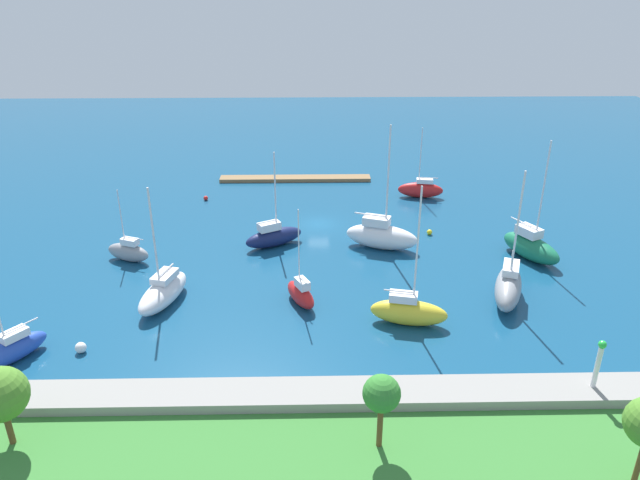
% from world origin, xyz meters
% --- Properties ---
extents(water, '(160.00, 160.00, 0.00)m').
position_xyz_m(water, '(0.00, 0.00, 0.00)').
color(water, navy).
rests_on(water, ground).
extents(pier_dock, '(21.95, 2.18, 0.51)m').
position_xyz_m(pier_dock, '(3.11, -16.69, 0.25)').
color(pier_dock, olive).
rests_on(pier_dock, ground).
extents(breakwater, '(70.68, 3.04, 1.54)m').
position_xyz_m(breakwater, '(0.00, 33.17, 0.77)').
color(breakwater, gray).
rests_on(breakwater, ground).
extents(shoreline_park, '(53.33, 13.09, 0.82)m').
position_xyz_m(shoreline_park, '(0.00, 39.27, 0.41)').
color(shoreline_park, '#387A33').
rests_on(shoreline_park, ground).
extents(harbor_beacon, '(0.56, 0.56, 3.73)m').
position_xyz_m(harbor_beacon, '(-18.48, 33.17, 3.69)').
color(harbor_beacon, silver).
rests_on(harbor_beacon, breakwater).
extents(park_tree_center, '(2.33, 2.33, 5.19)m').
position_xyz_m(park_tree_center, '(-3.06, 37.73, 4.76)').
color(park_tree_center, brown).
rests_on(park_tree_center, shoreline_park).
extents(park_tree_mideast, '(3.40, 3.40, 5.47)m').
position_xyz_m(park_tree_mideast, '(19.94, 37.02, 4.56)').
color(park_tree_mideast, brown).
rests_on(park_tree_mideast, shoreline_park).
extents(sailboat_white_lone_south, '(4.60, 8.02, 11.39)m').
position_xyz_m(sailboat_white_lone_south, '(14.57, 18.50, 1.21)').
color(sailboat_white_lone_south, white).
rests_on(sailboat_white_lone_south, water).
extents(sailboat_gray_far_south, '(4.95, 8.20, 12.69)m').
position_xyz_m(sailboat_gray_far_south, '(-17.11, 18.69, 1.50)').
color(sailboat_gray_far_south, gray).
rests_on(sailboat_gray_far_south, water).
extents(sailboat_red_east_end, '(6.20, 2.56, 9.54)m').
position_xyz_m(sailboat_red_east_end, '(-13.95, -9.08, 1.14)').
color(sailboat_red_east_end, red).
rests_on(sailboat_red_east_end, water).
extents(sailboat_navy_lone_north, '(6.91, 5.06, 10.68)m').
position_xyz_m(sailboat_navy_lone_north, '(5.11, 6.13, 1.17)').
color(sailboat_navy_lone_north, '#141E4C').
rests_on(sailboat_navy_lone_north, water).
extents(sailboat_green_inner_mooring, '(5.67, 7.68, 12.91)m').
position_xyz_m(sailboat_green_inner_mooring, '(-22.28, 9.86, 1.40)').
color(sailboat_green_inner_mooring, '#19724C').
rests_on(sailboat_green_inner_mooring, water).
extents(sailboat_blue_west_end, '(4.89, 5.72, 8.65)m').
position_xyz_m(sailboat_blue_west_end, '(24.45, 27.11, 1.03)').
color(sailboat_blue_west_end, '#2347B2').
rests_on(sailboat_blue_west_end, water).
extents(sailboat_yellow_by_breakwater, '(6.91, 3.46, 12.63)m').
position_xyz_m(sailboat_yellow_by_breakwater, '(-7.29, 22.48, 1.27)').
color(sailboat_yellow_by_breakwater, yellow).
rests_on(sailboat_yellow_by_breakwater, water).
extents(sailboat_white_far_north, '(8.42, 5.30, 13.81)m').
position_xyz_m(sailboat_white_far_north, '(-6.75, 6.96, 1.52)').
color(sailboat_white_far_north, white).
rests_on(sailboat_white_far_north, water).
extents(sailboat_gray_center_basin, '(5.17, 3.34, 7.88)m').
position_xyz_m(sailboat_gray_center_basin, '(20.20, 9.58, 1.08)').
color(sailboat_gray_center_basin, gray).
rests_on(sailboat_gray_center_basin, water).
extents(sailboat_red_along_channel, '(3.38, 4.82, 9.22)m').
position_xyz_m(sailboat_red_along_channel, '(1.99, 18.88, 1.07)').
color(sailboat_red_along_channel, red).
rests_on(sailboat_red_along_channel, water).
extents(mooring_buoy_white, '(0.89, 0.89, 0.89)m').
position_xyz_m(mooring_buoy_white, '(19.53, 26.17, 0.44)').
color(mooring_buoy_white, white).
rests_on(mooring_buoy_white, water).
extents(mooring_buoy_red, '(0.61, 0.61, 0.61)m').
position_xyz_m(mooring_buoy_red, '(14.94, -8.55, 0.30)').
color(mooring_buoy_red, red).
rests_on(mooring_buoy_red, water).
extents(mooring_buoy_yellow, '(0.62, 0.62, 0.62)m').
position_xyz_m(mooring_buoy_yellow, '(-12.83, 3.45, 0.31)').
color(mooring_buoy_yellow, yellow).
rests_on(mooring_buoy_yellow, water).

